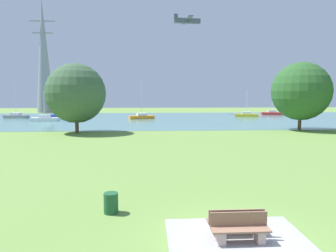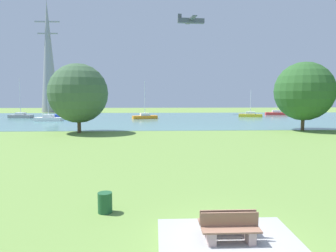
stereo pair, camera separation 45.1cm
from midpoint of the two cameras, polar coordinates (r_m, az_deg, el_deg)
The scene contains 16 objects.
ground_plane at distance 31.55m, azimuth 2.19°, elevation -2.59°, with size 160.00×160.00×0.00m, color olive.
concrete_pad at distance 10.49m, azimuth 12.45°, elevation -20.03°, with size 4.40×3.20×0.10m, color #9D9D9D.
bench_facing_water at distance 10.55m, azimuth 12.12°, elevation -17.36°, with size 1.80×0.48×0.89m.
bench_facing_inland at distance 10.08m, azimuth 12.92°, elevation -18.53°, with size 1.80×0.48×0.89m.
litter_bin at distance 12.55m, azimuth -10.61°, elevation -13.85°, with size 0.56×0.56×0.80m, color #1E512D.
water_surface at distance 59.35m, azimuth 0.03°, elevation 1.35°, with size 140.00×40.00×0.02m, color slate.
sailboat_gray at distance 68.20m, azimuth -25.56°, elevation 1.76°, with size 4.99×2.36×7.92m.
sailboat_white at distance 58.38m, azimuth -21.15°, elevation 1.32°, with size 4.88×1.80×5.24m.
sailboat_red at distance 74.88m, azimuth 19.67°, elevation 2.28°, with size 5.00×2.37×6.86m.
sailboat_blue at distance 66.86m, azimuth -18.63°, elevation 1.95°, with size 4.99×2.30×7.87m.
sailboat_orange at distance 59.52m, azimuth -4.12°, elevation 1.79°, with size 5.03×2.79×7.25m.
sailboat_yellow at distance 66.57m, azimuth 15.26°, elevation 2.01°, with size 5.03×2.72×5.69m.
tree_mid_shore at distance 38.75m, azimuth -16.05°, elevation 5.88°, with size 7.18×7.18×8.40m.
tree_east_far at distance 43.56m, azimuth 24.28°, elevation 5.91°, with size 7.55×7.55×8.85m.
electricity_pylon at distance 88.31m, azimuth -21.24°, elevation 12.02°, with size 6.40×4.40×29.54m.
light_aircraft at distance 77.53m, azimuth 4.42°, elevation 18.99°, with size 6.48×8.47×2.10m.
Camera 2 is at (-2.28, -9.13, 4.59)m, focal length 32.73 mm.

